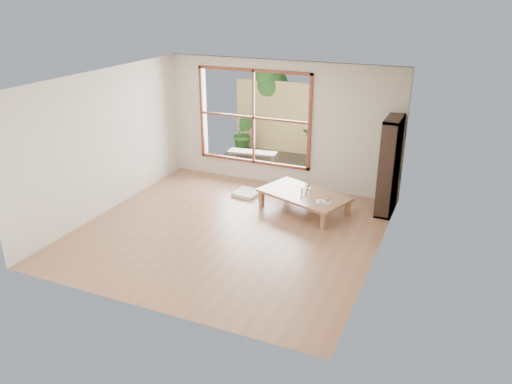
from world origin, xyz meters
TOP-DOWN VIEW (x-y plane):
  - ground at (0.00, 0.00)m, footprint 5.00×5.00m
  - low_table at (0.92, 1.29)m, footprint 1.85×1.42m
  - floor_cushion at (-0.39, 1.57)m, footprint 0.53×0.53m
  - bookshelf at (2.34, 1.90)m, footprint 0.29×0.81m
  - glass_tall at (0.91, 1.23)m, footprint 0.07×0.07m
  - glass_mid at (1.01, 1.24)m, footprint 0.07×0.07m
  - glass_short at (0.95, 1.48)m, footprint 0.07×0.07m
  - glass_small at (0.90, 1.34)m, footprint 0.06×0.06m
  - food_tray at (1.39, 1.02)m, footprint 0.29×0.24m
  - deck at (-0.60, 3.56)m, footprint 2.80×2.00m
  - garden_bench at (-0.97, 3.18)m, footprint 1.16×0.45m
  - bamboo_fence at (-0.60, 4.56)m, footprint 2.80×0.06m
  - shrub_right at (0.39, 4.27)m, footprint 0.95×0.84m
  - shrub_left at (-1.59, 4.07)m, footprint 0.63×0.55m
  - garden_tree at (-1.28, 4.86)m, footprint 1.04×0.85m

SIDE VIEW (x-z plane):
  - ground at x=0.00m, z-range 0.00..0.00m
  - deck at x=-0.60m, z-range -0.03..0.03m
  - floor_cushion at x=-0.39m, z-range 0.00..0.07m
  - low_table at x=0.92m, z-range 0.14..0.49m
  - garden_bench at x=-0.97m, z-range 0.14..0.50m
  - food_tray at x=1.39m, z-range 0.34..0.42m
  - glass_small at x=0.90m, z-range 0.36..0.43m
  - glass_short at x=0.95m, z-range 0.36..0.44m
  - glass_mid at x=1.01m, z-range 0.36..0.45m
  - glass_tall at x=0.91m, z-range 0.36..0.48m
  - shrub_left at x=-1.59m, z-range 0.02..1.02m
  - shrub_right at x=0.39m, z-range 0.02..1.03m
  - bookshelf at x=2.34m, z-range 0.00..1.80m
  - bamboo_fence at x=-0.60m, z-range 0.00..1.80m
  - garden_tree at x=-1.28m, z-range 0.52..2.74m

